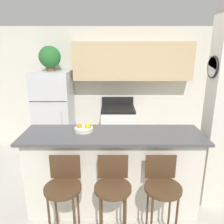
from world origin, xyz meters
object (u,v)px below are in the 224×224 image
object	(u,v)px
bar_stool_left	(63,188)
bar_stool_mid	(112,187)
stove_range	(117,127)
bar_stool_right	(161,187)
potted_plant_on_fridge	(49,57)
refrigerator	(53,111)
fruit_bowl	(84,129)

from	to	relation	value
bar_stool_left	bar_stool_mid	size ratio (longest dim) A/B	1.00
stove_range	bar_stool_mid	world-z (taller)	stove_range
bar_stool_right	potted_plant_on_fridge	distance (m)	3.21
refrigerator	bar_stool_right	xyz separation A→B (m)	(1.76, -2.37, -0.17)
bar_stool_right	refrigerator	bearing A→B (deg)	126.62
bar_stool_mid	potted_plant_on_fridge	distance (m)	2.95
bar_stool_left	fruit_bowl	size ratio (longest dim) A/B	4.13
bar_stool_mid	potted_plant_on_fridge	xyz separation A→B (m)	(-1.23, 2.37, 1.27)
refrigerator	potted_plant_on_fridge	size ratio (longest dim) A/B	3.44
bar_stool_left	bar_stool_mid	bearing A→B (deg)	0.00
stove_range	bar_stool_mid	bearing A→B (deg)	-92.73
bar_stool_left	fruit_bowl	bearing A→B (deg)	75.37
bar_stool_left	fruit_bowl	distance (m)	0.78
bar_stool_left	potted_plant_on_fridge	bearing A→B (deg)	106.38
bar_stool_mid	bar_stool_right	bearing A→B (deg)	0.00
stove_range	fruit_bowl	distance (m)	1.98
bar_stool_mid	fruit_bowl	size ratio (longest dim) A/B	4.13
refrigerator	bar_stool_left	bearing A→B (deg)	-73.62
fruit_bowl	bar_stool_left	bearing A→B (deg)	-104.63
bar_stool_left	bar_stool_right	size ratio (longest dim) A/B	1.00
bar_stool_right	fruit_bowl	xyz separation A→B (m)	(-0.90, 0.62, 0.45)
refrigerator	potted_plant_on_fridge	bearing A→B (deg)	116.82
stove_range	bar_stool_mid	xyz separation A→B (m)	(-0.12, -2.42, 0.21)
refrigerator	stove_range	size ratio (longest dim) A/B	1.57
refrigerator	bar_stool_left	world-z (taller)	refrigerator
refrigerator	stove_range	world-z (taller)	refrigerator
bar_stool_mid	fruit_bowl	distance (m)	0.85
refrigerator	bar_stool_left	xyz separation A→B (m)	(0.70, -2.37, -0.17)
fruit_bowl	refrigerator	bearing A→B (deg)	116.08
bar_stool_left	bar_stool_right	bearing A→B (deg)	0.00
refrigerator	bar_stool_mid	xyz separation A→B (m)	(1.23, -2.37, -0.17)
stove_range	potted_plant_on_fridge	size ratio (longest dim) A/B	2.20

